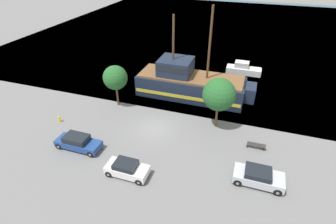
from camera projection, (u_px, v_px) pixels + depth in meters
ground_plane at (155, 129)px, 29.38m from camera, size 160.00×160.00×0.00m
water_surface at (219, 28)px, 64.44m from camera, size 80.00×80.00×0.00m
pirate_ship at (189, 83)px, 34.88m from camera, size 15.39×4.82×11.83m
moored_boat_dockside at (243, 69)px, 41.61m from camera, size 5.36×1.87×1.89m
parked_car_curb_front at (78, 142)px, 26.24m from camera, size 4.62×1.80×1.48m
parked_car_curb_mid at (127, 169)px, 23.18m from camera, size 3.82×1.77×1.40m
parked_car_curb_rear at (258, 177)px, 22.35m from camera, size 4.20×1.99×1.45m
fire_hydrant at (59, 119)px, 30.33m from camera, size 0.42×0.25×0.76m
bench_promenade_east at (256, 145)px, 26.29m from camera, size 1.78×0.45×0.85m
tree_row_east at (115, 78)px, 31.72m from camera, size 2.98×2.98×5.31m
tree_row_mideast at (219, 95)px, 27.61m from camera, size 3.54×3.54×5.87m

